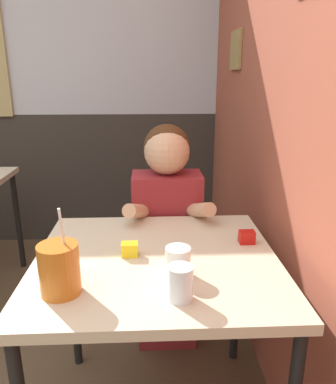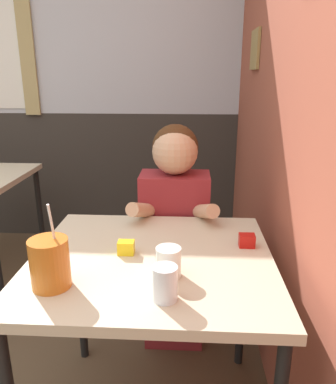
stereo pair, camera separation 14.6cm
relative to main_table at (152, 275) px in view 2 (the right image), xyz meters
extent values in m
cube|color=#9E4C38|center=(0.55, 0.77, 0.65)|extent=(0.06, 4.25, 2.70)
cube|color=olive|center=(0.51, 1.19, 0.85)|extent=(0.02, 0.25, 0.23)
cube|color=silver|center=(-0.94, 1.92, 1.20)|extent=(5.93, 0.06, 1.60)
cube|color=#332D28|center=(-0.94, 1.92, -0.15)|extent=(5.93, 0.06, 1.10)
cube|color=tan|center=(-1.17, 1.87, 0.85)|extent=(0.12, 0.02, 0.92)
cube|color=beige|center=(0.00, 0.00, 0.06)|extent=(0.88, 0.81, 0.04)
cylinder|color=black|center=(-0.40, 0.37, -0.33)|extent=(0.04, 0.04, 0.74)
cylinder|color=black|center=(0.40, 0.37, -0.33)|extent=(0.04, 0.04, 0.74)
cylinder|color=black|center=(-1.01, 1.40, -0.33)|extent=(0.04, 0.04, 0.74)
cube|color=maroon|center=(0.06, 0.53, -0.47)|extent=(0.31, 0.20, 0.46)
cube|color=maroon|center=(0.06, 0.53, 0.01)|extent=(0.34, 0.20, 0.49)
sphere|color=#472814|center=(0.06, 0.56, 0.38)|extent=(0.22, 0.22, 0.22)
sphere|color=tan|center=(0.06, 0.53, 0.36)|extent=(0.22, 0.22, 0.22)
cylinder|color=tan|center=(-0.07, 0.39, 0.11)|extent=(0.14, 0.27, 0.15)
cylinder|color=tan|center=(0.20, 0.39, 0.11)|extent=(0.14, 0.27, 0.15)
cylinder|color=#C6661E|center=(-0.29, -0.22, 0.16)|extent=(0.12, 0.12, 0.16)
cylinder|color=white|center=(-0.27, -0.22, 0.29)|extent=(0.01, 0.04, 0.14)
cylinder|color=silver|center=(0.07, -0.27, 0.13)|extent=(0.08, 0.08, 0.11)
cylinder|color=silver|center=(0.07, -0.13, 0.13)|extent=(0.08, 0.08, 0.10)
cube|color=#B7140F|center=(0.36, 0.10, 0.10)|extent=(0.06, 0.04, 0.05)
cube|color=yellow|center=(-0.10, 0.02, 0.10)|extent=(0.06, 0.04, 0.05)
camera|label=1|loc=(-0.02, -1.23, 0.71)|focal=35.00mm
camera|label=2|loc=(0.13, -1.23, 0.71)|focal=35.00mm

